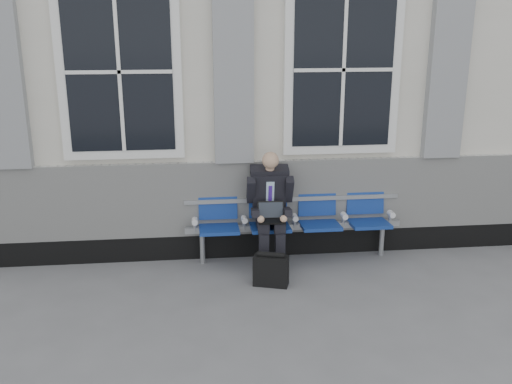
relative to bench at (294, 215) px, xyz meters
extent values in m
plane|color=slate|center=(0.20, -1.32, -0.55)|extent=(70.00, 70.00, 0.00)
cube|color=silver|center=(0.20, 2.18, 1.55)|extent=(14.00, 4.00, 4.20)
cube|color=black|center=(0.20, 0.15, -0.40)|extent=(14.00, 0.10, 0.30)
cube|color=silver|center=(0.20, 0.14, 0.20)|extent=(14.00, 0.08, 0.90)
cube|color=gray|center=(-0.70, 0.12, 1.85)|extent=(0.45, 0.14, 2.40)
cube|color=gray|center=(1.80, 0.12, 1.85)|extent=(0.45, 0.14, 2.40)
cube|color=white|center=(-1.95, 0.14, 1.70)|extent=(1.35, 0.10, 1.95)
cube|color=black|center=(-1.95, 0.09, 1.70)|extent=(1.15, 0.02, 1.75)
cube|color=white|center=(0.55, 0.14, 1.70)|extent=(1.35, 0.10, 1.95)
cube|color=black|center=(0.55, 0.09, 1.70)|extent=(1.15, 0.02, 1.75)
cube|color=#9EA0A3|center=(0.00, -0.02, -0.13)|extent=(2.60, 0.07, 0.07)
cube|color=#9EA0A3|center=(0.00, 0.10, 0.18)|extent=(2.60, 0.05, 0.05)
cylinder|color=#9EA0A3|center=(-1.10, -0.02, -0.36)|extent=(0.06, 0.06, 0.39)
cylinder|color=#9EA0A3|center=(1.10, -0.02, -0.36)|extent=(0.06, 0.06, 0.39)
cube|color=navy|center=(-0.90, -0.10, -0.10)|extent=(0.46, 0.42, 0.07)
cube|color=navy|center=(-0.90, 0.11, 0.16)|extent=(0.46, 0.10, 0.40)
cube|color=navy|center=(-0.30, -0.10, -0.10)|extent=(0.46, 0.42, 0.07)
cube|color=navy|center=(-0.30, 0.11, 0.16)|extent=(0.46, 0.10, 0.40)
cube|color=navy|center=(0.30, -0.10, -0.10)|extent=(0.46, 0.42, 0.07)
cube|color=navy|center=(0.30, 0.11, 0.16)|extent=(0.46, 0.10, 0.40)
cube|color=navy|center=(0.90, -0.10, -0.10)|extent=(0.46, 0.42, 0.07)
cube|color=navy|center=(0.90, 0.11, 0.16)|extent=(0.46, 0.10, 0.40)
cylinder|color=white|center=(-1.18, -0.07, 0.00)|extent=(0.07, 0.12, 0.07)
cylinder|color=white|center=(-0.60, -0.07, 0.00)|extent=(0.07, 0.12, 0.07)
cylinder|color=white|center=(0.00, -0.07, 0.00)|extent=(0.07, 0.12, 0.07)
cylinder|color=white|center=(0.60, -0.07, 0.00)|extent=(0.07, 0.12, 0.07)
cylinder|color=white|center=(1.18, -0.07, 0.00)|extent=(0.07, 0.12, 0.07)
cube|color=black|center=(-0.41, -0.44, -0.51)|extent=(0.11, 0.24, 0.08)
cube|color=black|center=(-0.23, -0.45, -0.51)|extent=(0.11, 0.24, 0.08)
cube|color=black|center=(-0.41, -0.39, -0.31)|extent=(0.12, 0.12, 0.47)
cube|color=black|center=(-0.22, -0.39, -0.31)|extent=(0.12, 0.12, 0.47)
cube|color=black|center=(-0.40, -0.18, -0.02)|extent=(0.15, 0.42, 0.13)
cube|color=black|center=(-0.21, -0.19, -0.02)|extent=(0.15, 0.42, 0.13)
cube|color=black|center=(-0.30, 0.00, 0.29)|extent=(0.40, 0.33, 0.58)
cube|color=#C2E7FF|center=(-0.30, -0.12, 0.30)|extent=(0.10, 0.09, 0.33)
cube|color=#4522A0|center=(-0.30, -0.12, 0.29)|extent=(0.04, 0.07, 0.27)
cube|color=black|center=(-0.30, -0.03, 0.56)|extent=(0.45, 0.23, 0.13)
cylinder|color=tan|center=(-0.30, -0.08, 0.63)|extent=(0.10, 0.10, 0.09)
sphere|color=tan|center=(-0.30, -0.13, 0.72)|extent=(0.19, 0.19, 0.19)
cube|color=black|center=(-0.52, -0.09, 0.36)|extent=(0.10, 0.26, 0.34)
cube|color=black|center=(-0.08, -0.11, 0.36)|extent=(0.10, 0.26, 0.34)
cube|color=black|center=(-0.49, -0.25, 0.14)|extent=(0.09, 0.29, 0.13)
cube|color=black|center=(-0.13, -0.27, 0.14)|extent=(0.09, 0.29, 0.13)
sphere|color=tan|center=(-0.44, -0.39, 0.10)|extent=(0.08, 0.08, 0.08)
sphere|color=tan|center=(-0.19, -0.40, 0.10)|extent=(0.08, 0.08, 0.08)
cube|color=black|center=(-0.31, -0.32, 0.06)|extent=(0.31, 0.22, 0.02)
cube|color=black|center=(-0.31, -0.21, 0.15)|extent=(0.31, 0.10, 0.20)
cube|color=black|center=(-0.31, -0.22, 0.15)|extent=(0.28, 0.07, 0.17)
cube|color=black|center=(-0.37, -0.71, -0.38)|extent=(0.41, 0.26, 0.34)
cylinder|color=black|center=(-0.37, -0.71, -0.19)|extent=(0.30, 0.15, 0.06)
camera|label=1|loc=(-1.15, -6.36, 2.23)|focal=40.00mm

